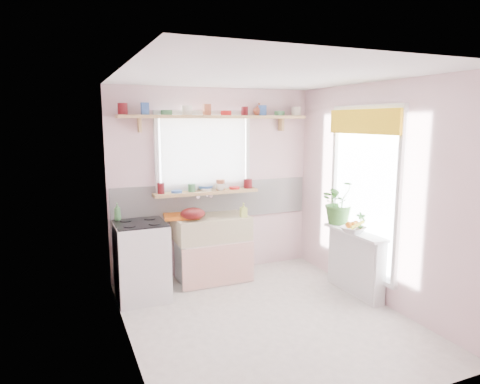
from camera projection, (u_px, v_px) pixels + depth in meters
name	position (u px, v px, depth m)	size (l,w,h in m)	color
room	(284.00, 177.00, 5.34)	(3.20, 3.20, 3.20)	white
sink_unit	(212.00, 248.00, 5.57)	(0.95, 0.65, 1.11)	white
cooker	(142.00, 261.00, 4.98)	(0.58, 0.58, 0.93)	white
radiator_ledge	(355.00, 261.00, 5.15)	(0.22, 0.95, 0.78)	white
windowsill	(206.00, 192.00, 5.62)	(1.40, 0.22, 0.04)	tan
pine_shelf	(217.00, 117.00, 5.51)	(2.52, 0.24, 0.04)	tan
shelf_crockery	(215.00, 111.00, 5.49)	(2.47, 0.11, 0.12)	#590F14
sill_crockery	(205.00, 187.00, 5.60)	(1.35, 0.11, 0.12)	#590F14
dish_tray	(181.00, 216.00, 5.43)	(0.43, 0.32, 0.04)	orange
colander	(193.00, 214.00, 5.35)	(0.31, 0.31, 0.14)	#5F1012
jade_plant	(340.00, 202.00, 5.41)	(0.50, 0.44, 0.56)	#396D2B
fruit_bowl	(353.00, 230.00, 5.01)	(0.28, 0.28, 0.07)	silver
herb_pot	(361.00, 222.00, 5.05)	(0.12, 0.08, 0.23)	#2D6829
soap_bottle_sink	(244.00, 210.00, 5.47)	(0.08, 0.08, 0.18)	#C3D55E
sill_cup	(220.00, 187.00, 5.63)	(0.12, 0.12, 0.09)	beige
sill_bowl	(205.00, 188.00, 5.67)	(0.20, 0.20, 0.06)	#3663B1
shelf_vase	(259.00, 109.00, 5.80)	(0.16, 0.16, 0.17)	#A44D32
cooker_bottle	(117.00, 212.00, 5.00)	(0.08, 0.08, 0.21)	#3E7D42
fruit	(353.00, 225.00, 5.00)	(0.20, 0.14, 0.10)	orange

